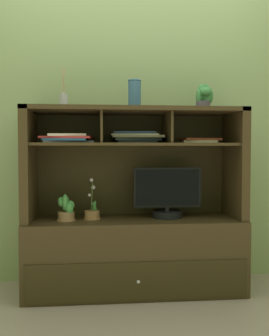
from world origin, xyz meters
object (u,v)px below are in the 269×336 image
at_px(magazine_stack_right, 67,139).
at_px(potted_succulent, 204,97).
at_px(magazine_stack_centre, 136,138).
at_px(potted_orchid, 92,213).
at_px(magazine_stack_left, 199,141).
at_px(potted_fern, 67,209).
at_px(tv_monitor, 167,196).
at_px(diffuser_bottle, 63,101).
at_px(ceramic_vase, 135,94).
at_px(media_console, 134,234).

height_order(magazine_stack_right, potted_succulent, potted_succulent).
bearing_deg(magazine_stack_right, magazine_stack_centre, 12.02).
height_order(potted_orchid, magazine_stack_left, magazine_stack_left).
xyz_separation_m(potted_fern, potted_succulent, (1.00, 0.05, 0.81)).
bearing_deg(potted_fern, tv_monitor, 3.78).
bearing_deg(magazine_stack_right, tv_monitor, 4.29).
distance_m(magazine_stack_centre, diffuser_bottle, 0.58).
xyz_separation_m(diffuser_bottle, potted_succulent, (1.02, -0.01, 0.04)).
distance_m(magazine_stack_left, ceramic_vase, 0.59).
distance_m(magazine_stack_right, ceramic_vase, 0.57).
bearing_deg(magazine_stack_left, media_console, -177.46).
bearing_deg(magazine_stack_left, ceramic_vase, -176.42).
bearing_deg(tv_monitor, potted_succulent, -0.19).
distance_m(diffuser_bottle, ceramic_vase, 0.51).
bearing_deg(magazine_stack_right, diffuser_bottle, 116.95).
height_order(potted_orchid, diffuser_bottle, diffuser_bottle).
height_order(potted_fern, diffuser_bottle, diffuser_bottle).
relative_size(tv_monitor, magazine_stack_centre, 1.29).
height_order(potted_orchid, potted_succulent, potted_succulent).
bearing_deg(media_console, ceramic_vase, -90.00).
bearing_deg(ceramic_vase, tv_monitor, 2.11).
height_order(media_console, diffuser_bottle, diffuser_bottle).
height_order(magazine_stack_centre, potted_succulent, potted_succulent).
bearing_deg(media_console, magazine_stack_right, -173.56).
distance_m(tv_monitor, magazine_stack_centre, 0.49).
xyz_separation_m(media_console, tv_monitor, (0.24, 0.00, 0.28)).
bearing_deg(potted_orchid, magazine_stack_centre, 9.46).
bearing_deg(potted_fern, media_console, 5.63).
bearing_deg(potted_fern, magazine_stack_left, 4.10).
bearing_deg(potted_succulent, magazine_stack_right, -176.93).
bearing_deg(potted_succulent, diffuser_bottle, 179.62).
relative_size(media_console, potted_orchid, 5.25).
bearing_deg(tv_monitor, potted_fern, -176.22).
relative_size(tv_monitor, magazine_stack_left, 1.71).
height_order(diffuser_bottle, ceramic_vase, diffuser_bottle).
bearing_deg(potted_succulent, tv_monitor, 179.81).
bearing_deg(potted_fern, magazine_stack_centre, 11.14).
bearing_deg(potted_succulent, potted_orchid, -179.86).
xyz_separation_m(magazine_stack_centre, potted_succulent, (0.49, -0.05, 0.30)).
bearing_deg(media_console, tv_monitor, 0.02).
distance_m(potted_succulent, ceramic_vase, 0.51).
relative_size(potted_orchid, ceramic_vase, 1.44).
relative_size(potted_orchid, potted_fern, 1.56).
bearing_deg(potted_fern, magazine_stack_right, -28.77).
height_order(potted_fern, magazine_stack_right, magazine_stack_right).
distance_m(magazine_stack_left, magazine_stack_right, 0.96).
bearing_deg(magazine_stack_centre, potted_succulent, -6.00).
bearing_deg(magazine_stack_right, ceramic_vase, 5.39).
bearing_deg(magazine_stack_left, diffuser_bottle, -179.10).
bearing_deg(potted_orchid, magazine_stack_right, -163.20).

